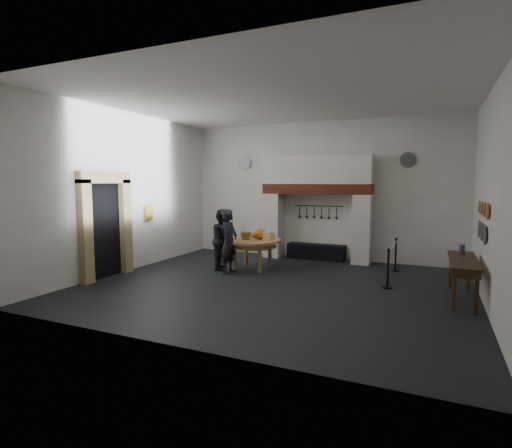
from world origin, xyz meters
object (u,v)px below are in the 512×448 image
at_px(visitor_near, 229,241).
at_px(barrier_post_near, 388,269).
at_px(work_table, 253,240).
at_px(visitor_far, 223,239).
at_px(barrier_post_far, 396,256).
at_px(iron_range, 316,252).
at_px(side_table, 463,260).

relative_size(visitor_near, barrier_post_near, 1.99).
distance_m(work_table, visitor_far, 0.85).
relative_size(visitor_far, barrier_post_far, 1.95).
bearing_deg(barrier_post_near, visitor_near, -177.87).
distance_m(visitor_near, barrier_post_near, 4.23).
bearing_deg(work_table, barrier_post_near, -8.85).
distance_m(iron_range, side_table, 5.23).
bearing_deg(barrier_post_far, work_table, -159.94).
relative_size(work_table, visitor_near, 0.92).
bearing_deg(work_table, barrier_post_far, 20.06).
height_order(barrier_post_near, barrier_post_far, same).
distance_m(visitor_near, visitor_far, 0.57).
xyz_separation_m(work_table, barrier_post_far, (3.84, 1.40, -0.39)).
distance_m(visitor_near, barrier_post_far, 4.75).
bearing_deg(work_table, visitor_far, -155.19).
relative_size(work_table, barrier_post_far, 1.83).
distance_m(iron_range, barrier_post_far, 2.67).
height_order(visitor_near, barrier_post_far, visitor_near).
relative_size(visitor_near, side_table, 0.81).
distance_m(iron_range, visitor_far, 3.34).
height_order(side_table, barrier_post_near, same).
xyz_separation_m(visitor_near, barrier_post_far, (4.21, 2.16, -0.44)).
distance_m(iron_range, visitor_near, 3.45).
xyz_separation_m(side_table, barrier_post_near, (-1.56, 0.40, -0.42)).
height_order(work_table, visitor_near, visitor_near).
relative_size(visitor_near, barrier_post_far, 1.99).
height_order(iron_range, visitor_far, visitor_far).
height_order(iron_range, visitor_near, visitor_near).
distance_m(work_table, visitor_near, 0.84).
height_order(visitor_near, visitor_far, visitor_near).
bearing_deg(barrier_post_far, visitor_near, -152.86).
bearing_deg(visitor_far, iron_range, -61.87).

